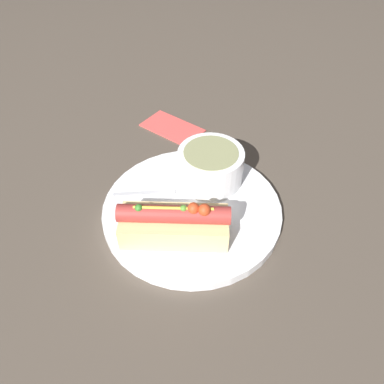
{
  "coord_description": "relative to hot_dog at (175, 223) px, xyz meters",
  "views": [
    {
      "loc": [
        0.23,
        -0.34,
        0.46
      ],
      "look_at": [
        0.0,
        0.0,
        0.05
      ],
      "focal_mm": 35.0,
      "sensor_mm": 36.0,
      "label": 1
    }
  ],
  "objects": [
    {
      "name": "ground_plane",
      "position": [
        -0.01,
        0.06,
        -0.04
      ],
      "size": [
        4.0,
        4.0,
        0.0
      ],
      "primitive_type": "plane",
      "color": "#4C4238"
    },
    {
      "name": "dinner_plate",
      "position": [
        -0.01,
        0.06,
        -0.04
      ],
      "size": [
        0.29,
        0.29,
        0.02
      ],
      "color": "white",
      "rests_on": "ground_plane"
    },
    {
      "name": "hot_dog",
      "position": [
        0.0,
        0.0,
        0.0
      ],
      "size": [
        0.17,
        0.14,
        0.07
      ],
      "rotation": [
        0.0,
        0.0,
        0.56
      ],
      "color": "#E5C17F",
      "rests_on": "dinner_plate"
    },
    {
      "name": "soup_bowl",
      "position": [
        -0.02,
        0.13,
        0.01
      ],
      "size": [
        0.11,
        0.11,
        0.06
      ],
      "color": "white",
      "rests_on": "dinner_plate"
    },
    {
      "name": "spoon",
      "position": [
        -0.05,
        0.08,
        -0.02
      ],
      "size": [
        0.13,
        0.1,
        0.01
      ],
      "rotation": [
        0.0,
        0.0,
        0.67
      ],
      "color": "#B7B7BC",
      "rests_on": "dinner_plate"
    },
    {
      "name": "napkin",
      "position": [
        -0.18,
        0.24,
        -0.04
      ],
      "size": [
        0.13,
        0.07,
        0.01
      ],
      "rotation": [
        0.0,
        0.0,
        -0.05
      ],
      "color": "#E04C47",
      "rests_on": "ground_plane"
    }
  ]
}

